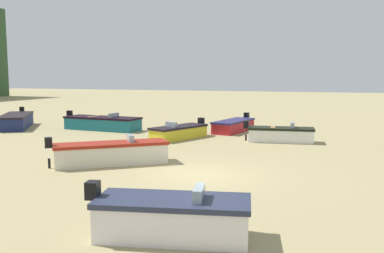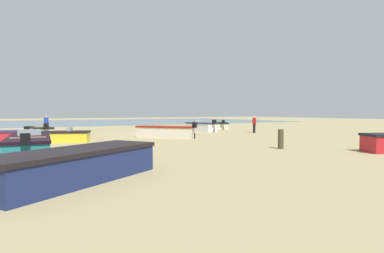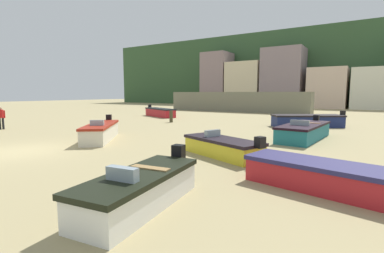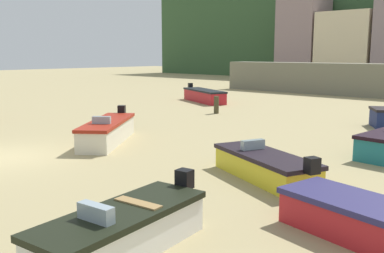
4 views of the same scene
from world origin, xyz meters
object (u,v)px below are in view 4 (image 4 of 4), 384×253
at_px(boat_cream_8, 108,131).
at_px(mooring_post_near_water, 216,105).
at_px(boat_yellow_2, 265,166).
at_px(boat_red_7, 204,96).
at_px(boat_red_1, 382,226).
at_px(boat_white_6, 123,230).

bearing_deg(boat_cream_8, mooring_post_near_water, -114.80).
bearing_deg(boat_yellow_2, boat_cream_8, 111.43).
bearing_deg(boat_yellow_2, boat_red_7, 68.03).
relative_size(boat_red_1, boat_red_7, 0.84).
bearing_deg(boat_red_1, boat_yellow_2, 71.79).
bearing_deg(boat_white_6, boat_cream_8, -42.35).
distance_m(boat_red_1, mooring_post_near_water, 18.10).
relative_size(boat_yellow_2, mooring_post_near_water, 3.83).
bearing_deg(boat_cream_8, boat_red_7, -101.44).
xyz_separation_m(boat_red_7, boat_cream_8, (6.92, -13.77, -0.01)).
bearing_deg(boat_red_7, mooring_post_near_water, 71.96).
relative_size(boat_yellow_2, boat_white_6, 1.03).
distance_m(boat_white_6, mooring_post_near_water, 18.45).
xyz_separation_m(boat_yellow_2, boat_white_6, (0.70, -5.61, 0.03)).
distance_m(boat_red_7, boat_cream_8, 15.41).
bearing_deg(boat_cream_8, boat_yellow_2, 141.37).
bearing_deg(mooring_post_near_water, boat_white_6, -55.62).
height_order(boat_cream_8, mooring_post_near_water, boat_cream_8).
xyz_separation_m(boat_yellow_2, boat_red_7, (-14.37, 13.83, 0.08)).
height_order(boat_white_6, boat_cream_8, boat_cream_8).
bearing_deg(boat_white_6, boat_yellow_2, -90.37).
xyz_separation_m(boat_white_6, mooring_post_near_water, (-10.42, 15.22, 0.10)).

